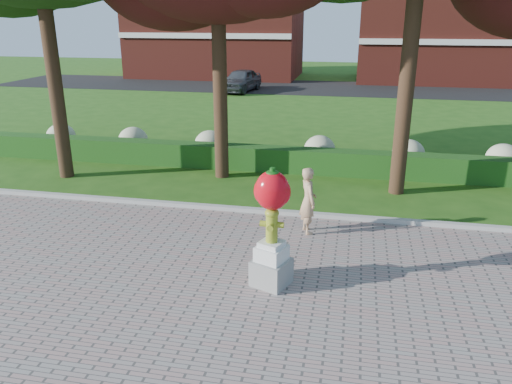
# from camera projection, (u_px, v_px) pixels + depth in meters

# --- Properties ---
(ground) EXTENTS (100.00, 100.00, 0.00)m
(ground) POSITION_uv_depth(u_px,v_px,m) (239.00, 267.00, 10.45)
(ground) COLOR #245114
(ground) RESTS_ON ground
(curb) EXTENTS (40.00, 0.18, 0.15)m
(curb) POSITION_uv_depth(u_px,v_px,m) (265.00, 212.00, 13.20)
(curb) COLOR #ADADA5
(curb) RESTS_ON ground
(lawn_hedge) EXTENTS (24.00, 0.70, 0.80)m
(lawn_hedge) POSITION_uv_depth(u_px,v_px,m) (287.00, 160.00, 16.78)
(lawn_hedge) COLOR #184714
(lawn_hedge) RESTS_ON ground
(hydrangea_row) EXTENTS (20.10, 1.10, 0.99)m
(hydrangea_row) POSITION_uv_depth(u_px,v_px,m) (307.00, 149.00, 17.55)
(hydrangea_row) COLOR beige
(hydrangea_row) RESTS_ON ground
(street) EXTENTS (50.00, 8.00, 0.02)m
(street) POSITION_uv_depth(u_px,v_px,m) (328.00, 88.00, 36.31)
(street) COLOR black
(street) RESTS_ON ground
(building_left) EXTENTS (14.00, 8.00, 7.00)m
(building_left) POSITION_uv_depth(u_px,v_px,m) (217.00, 34.00, 42.57)
(building_left) COLOR maroon
(building_left) RESTS_ON ground
(building_right) EXTENTS (12.00, 8.00, 6.40)m
(building_right) POSITION_uv_depth(u_px,v_px,m) (437.00, 40.00, 39.29)
(building_right) COLOR maroon
(building_right) RESTS_ON ground
(hydrant_sculpture) EXTENTS (0.83, 0.83, 2.36)m
(hydrant_sculpture) POSITION_uv_depth(u_px,v_px,m) (272.00, 225.00, 9.31)
(hydrant_sculpture) COLOR gray
(hydrant_sculpture) RESTS_ON walkway
(woman) EXTENTS (0.60, 0.70, 1.62)m
(woman) POSITION_uv_depth(u_px,v_px,m) (308.00, 201.00, 11.79)
(woman) COLOR tan
(woman) RESTS_ON walkway
(parked_car) EXTENTS (2.44, 4.66, 1.51)m
(parked_car) POSITION_uv_depth(u_px,v_px,m) (241.00, 80.00, 34.37)
(parked_car) COLOR #3F4246
(parked_car) RESTS_ON street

